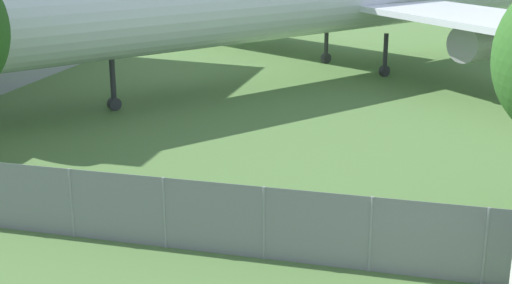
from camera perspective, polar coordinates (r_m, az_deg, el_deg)
perimeter_fence at (r=17.20m, az=0.63°, el=-6.52°), size 56.07×0.07×1.87m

